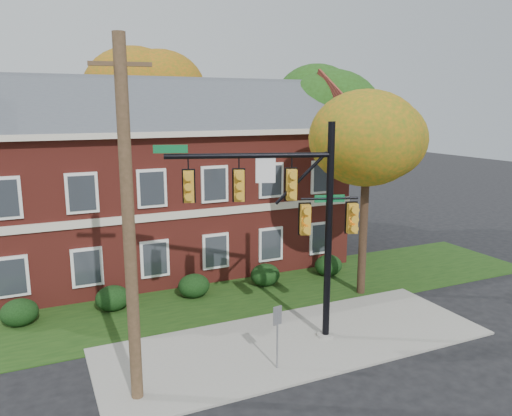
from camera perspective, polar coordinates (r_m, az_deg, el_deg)
name	(u,v)px	position (r m, az deg, el deg)	size (l,w,h in m)	color
ground	(311,355)	(17.79, 6.25, -16.33)	(120.00, 120.00, 0.00)	black
sidewalk	(296,341)	(18.54, 4.62, -14.95)	(14.00, 5.00, 0.08)	gray
grass_strip	(242,295)	(22.66, -1.64, -9.90)	(30.00, 6.00, 0.04)	#193811
apartment_building	(161,172)	(26.35, -10.83, 4.09)	(18.80, 8.80, 9.74)	maroon
hedge_far_left	(19,312)	(21.60, -25.43, -10.73)	(1.40, 1.26, 1.05)	black
hedge_left	(113,298)	(21.75, -16.07, -9.88)	(1.40, 1.26, 1.05)	black
hedge_center	(194,286)	(22.46, -7.12, -8.82)	(1.40, 1.26, 1.05)	black
hedge_right	(265,275)	(23.67, 1.06, -7.65)	(1.40, 1.26, 1.05)	black
hedge_far_right	(328,265)	(25.30, 8.27, -6.50)	(1.40, 1.26, 1.05)	black
tree_near_right	(373,146)	(21.97, 13.25, 6.97)	(4.50, 4.25, 8.58)	black
tree_right_rear	(337,110)	(31.57, 9.27, 11.04)	(6.30, 5.95, 10.62)	black
tree_far_rear	(149,98)	(34.09, -12.10, 12.17)	(6.84, 6.46, 11.52)	black
traffic_signal	(289,209)	(17.10, 3.83, -0.14)	(6.72, 2.32, 7.81)	gray
utility_pole	(129,226)	(13.83, -14.35, -2.02)	(1.57, 0.39, 10.13)	#443520
sign_post	(277,327)	(16.15, 2.46, -13.45)	(0.32, 0.10, 2.17)	slate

